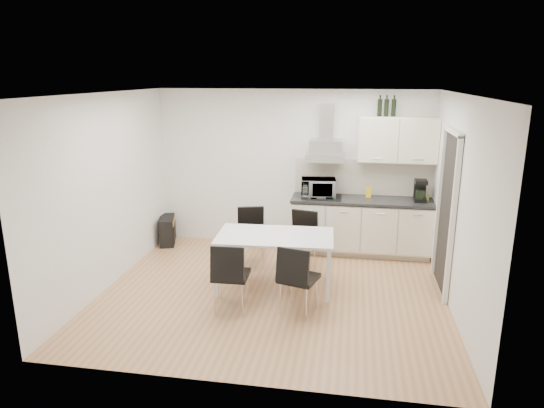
{
  "coord_description": "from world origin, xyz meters",
  "views": [
    {
      "loc": [
        0.98,
        -5.86,
        2.82
      ],
      "look_at": [
        -0.09,
        0.48,
        1.1
      ],
      "focal_mm": 32.0,
      "sensor_mm": 36.0,
      "label": 1
    }
  ],
  "objects_px": {
    "chair_near_right": "(299,279)",
    "guitar_amp": "(167,230)",
    "chair_far_left": "(252,238)",
    "floor_speaker": "(257,234)",
    "dining_table": "(275,240)",
    "kitchenette": "(364,204)",
    "chair_near_left": "(231,276)",
    "chair_far_right": "(300,242)"
  },
  "relations": [
    {
      "from": "chair_near_right",
      "to": "guitar_amp",
      "type": "xyz_separation_m",
      "value": [
        -2.51,
        2.13,
        -0.21
      ]
    },
    {
      "from": "chair_far_left",
      "to": "floor_speaker",
      "type": "distance_m",
      "value": 1.04
    },
    {
      "from": "chair_far_left",
      "to": "dining_table",
      "type": "bearing_deg",
      "value": 109.05
    },
    {
      "from": "kitchenette",
      "to": "chair_near_left",
      "type": "relative_size",
      "value": 2.86
    },
    {
      "from": "chair_far_right",
      "to": "chair_near_left",
      "type": "xyz_separation_m",
      "value": [
        -0.69,
        -1.36,
        0.0
      ]
    },
    {
      "from": "kitchenette",
      "to": "guitar_amp",
      "type": "bearing_deg",
      "value": -178.53
    },
    {
      "from": "guitar_amp",
      "to": "kitchenette",
      "type": "bearing_deg",
      "value": -15.82
    },
    {
      "from": "chair_far_right",
      "to": "chair_near_left",
      "type": "relative_size",
      "value": 1.0
    },
    {
      "from": "chair_near_right",
      "to": "chair_near_left",
      "type": "bearing_deg",
      "value": -160.52
    },
    {
      "from": "guitar_amp",
      "to": "floor_speaker",
      "type": "height_order",
      "value": "guitar_amp"
    },
    {
      "from": "kitchenette",
      "to": "chair_near_left",
      "type": "bearing_deg",
      "value": -125.42
    },
    {
      "from": "kitchenette",
      "to": "dining_table",
      "type": "relative_size",
      "value": 1.59
    },
    {
      "from": "chair_near_left",
      "to": "chair_near_right",
      "type": "bearing_deg",
      "value": 1.61
    },
    {
      "from": "dining_table",
      "to": "chair_near_right",
      "type": "distance_m",
      "value": 0.82
    },
    {
      "from": "guitar_amp",
      "to": "chair_near_left",
      "type": "bearing_deg",
      "value": -69.57
    },
    {
      "from": "dining_table",
      "to": "chair_far_left",
      "type": "xyz_separation_m",
      "value": [
        -0.48,
        0.71,
        -0.24
      ]
    },
    {
      "from": "chair_far_left",
      "to": "chair_near_right",
      "type": "relative_size",
      "value": 1.0
    },
    {
      "from": "chair_far_left",
      "to": "floor_speaker",
      "type": "xyz_separation_m",
      "value": [
        -0.11,
        0.99,
        -0.27
      ]
    },
    {
      "from": "chair_far_left",
      "to": "chair_near_right",
      "type": "bearing_deg",
      "value": 107.6
    },
    {
      "from": "chair_near_left",
      "to": "guitar_amp",
      "type": "height_order",
      "value": "chair_near_left"
    },
    {
      "from": "dining_table",
      "to": "floor_speaker",
      "type": "relative_size",
      "value": 4.67
    },
    {
      "from": "chair_near_right",
      "to": "guitar_amp",
      "type": "bearing_deg",
      "value": 155.88
    },
    {
      "from": "kitchenette",
      "to": "chair_near_right",
      "type": "relative_size",
      "value": 2.86
    },
    {
      "from": "kitchenette",
      "to": "chair_far_left",
      "type": "distance_m",
      "value": 1.9
    },
    {
      "from": "dining_table",
      "to": "chair_near_left",
      "type": "relative_size",
      "value": 1.8
    },
    {
      "from": "chair_far_right",
      "to": "chair_near_left",
      "type": "distance_m",
      "value": 1.53
    },
    {
      "from": "chair_far_left",
      "to": "chair_near_right",
      "type": "height_order",
      "value": "same"
    },
    {
      "from": "chair_near_right",
      "to": "kitchenette",
      "type": "bearing_deg",
      "value": 86.72
    },
    {
      "from": "dining_table",
      "to": "guitar_amp",
      "type": "xyz_separation_m",
      "value": [
        -2.11,
        1.46,
        -0.45
      ]
    },
    {
      "from": "chair_near_right",
      "to": "floor_speaker",
      "type": "height_order",
      "value": "chair_near_right"
    },
    {
      "from": "chair_far_left",
      "to": "chair_far_right",
      "type": "relative_size",
      "value": 1.0
    },
    {
      "from": "kitchenette",
      "to": "chair_far_right",
      "type": "relative_size",
      "value": 2.86
    },
    {
      "from": "dining_table",
      "to": "chair_near_right",
      "type": "bearing_deg",
      "value": -62.16
    },
    {
      "from": "chair_near_right",
      "to": "guitar_amp",
      "type": "relative_size",
      "value": 1.46
    },
    {
      "from": "chair_far_left",
      "to": "guitar_amp",
      "type": "distance_m",
      "value": 1.81
    },
    {
      "from": "chair_far_right",
      "to": "chair_near_left",
      "type": "bearing_deg",
      "value": 77.65
    },
    {
      "from": "kitchenette",
      "to": "floor_speaker",
      "type": "height_order",
      "value": "kitchenette"
    },
    {
      "from": "chair_far_right",
      "to": "chair_near_right",
      "type": "height_order",
      "value": "same"
    },
    {
      "from": "kitchenette",
      "to": "chair_far_right",
      "type": "xyz_separation_m",
      "value": [
        -0.92,
        -0.9,
        -0.39
      ]
    },
    {
      "from": "dining_table",
      "to": "chair_far_left",
      "type": "distance_m",
      "value": 0.89
    },
    {
      "from": "kitchenette",
      "to": "dining_table",
      "type": "bearing_deg",
      "value": -127.48
    },
    {
      "from": "kitchenette",
      "to": "chair_far_left",
      "type": "xyz_separation_m",
      "value": [
        -1.66,
        -0.83,
        -0.39
      ]
    }
  ]
}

